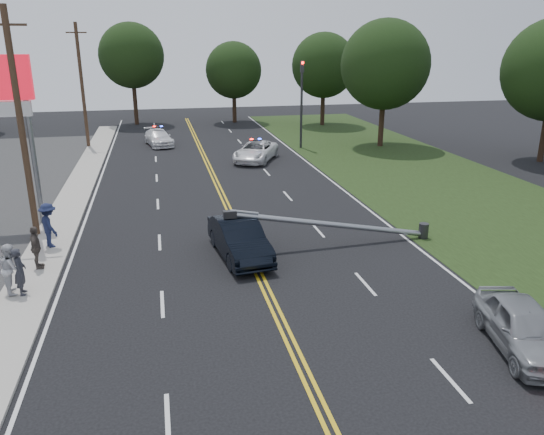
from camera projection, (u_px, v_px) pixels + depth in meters
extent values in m
plane|color=black|center=(296.00, 355.00, 15.20)|extent=(120.00, 120.00, 0.00)
cube|color=#A7A297|center=(48.00, 249.00, 22.75)|extent=(1.80, 70.00, 0.12)
cube|color=black|center=(501.00, 216.00, 27.19)|extent=(12.00, 80.00, 0.01)
cube|color=gold|center=(241.00, 236.00, 24.46)|extent=(0.36, 80.00, 0.00)
cylinder|color=gray|center=(33.00, 153.00, 25.18)|extent=(0.24, 0.24, 7.00)
cylinder|color=#2D2D30|center=(301.00, 106.00, 43.57)|extent=(0.20, 0.20, 7.00)
cube|color=#2D2D30|center=(302.00, 67.00, 42.58)|extent=(0.28, 0.28, 0.90)
sphere|color=#FF0C07|center=(303.00, 63.00, 42.34)|extent=(0.22, 0.22, 0.22)
cylinder|color=#2D2D30|center=(423.00, 231.00, 24.14)|extent=(0.44, 0.44, 0.70)
cylinder|color=gray|center=(331.00, 225.00, 23.04)|extent=(8.90, 0.24, 1.80)
cube|color=#2D2D30|center=(230.00, 214.00, 21.90)|extent=(0.55, 0.32, 0.30)
cylinder|color=#382619|center=(21.00, 128.00, 22.88)|extent=(0.28, 0.28, 10.00)
cube|color=#382619|center=(6.00, 25.00, 21.54)|extent=(1.60, 0.10, 0.10)
cylinder|color=#382619|center=(82.00, 87.00, 43.26)|extent=(0.28, 0.28, 10.00)
cube|color=#382619|center=(76.00, 32.00, 41.93)|extent=(1.60, 0.10, 0.10)
cylinder|color=black|center=(135.00, 105.00, 56.60)|extent=(0.44, 0.44, 4.13)
sphere|color=black|center=(131.00, 56.00, 55.00)|extent=(6.69, 6.69, 6.69)
cylinder|color=black|center=(234.00, 107.00, 58.19)|extent=(0.44, 0.44, 3.24)
sphere|color=black|center=(234.00, 70.00, 56.93)|extent=(6.00, 6.00, 6.00)
cylinder|color=black|center=(323.00, 108.00, 56.31)|extent=(0.44, 0.44, 3.57)
sphere|color=black|center=(324.00, 65.00, 54.93)|extent=(6.66, 6.66, 6.66)
cylinder|color=black|center=(381.00, 123.00, 44.86)|extent=(0.44, 0.44, 3.90)
sphere|color=black|center=(385.00, 65.00, 43.35)|extent=(7.28, 7.28, 7.28)
cylinder|color=black|center=(544.00, 136.00, 39.04)|extent=(0.44, 0.44, 3.84)
imported|color=black|center=(239.00, 239.00, 21.93)|extent=(2.24, 4.94, 1.57)
imported|color=gray|center=(523.00, 327.00, 15.31)|extent=(2.58, 4.50, 1.44)
imported|color=white|center=(256.00, 151.00, 39.63)|extent=(4.48, 5.69, 1.44)
imported|color=silver|center=(159.00, 138.00, 45.48)|extent=(2.75, 4.89, 1.34)
imported|color=#292A31|center=(20.00, 271.00, 18.37)|extent=(0.49, 0.67, 1.71)
imported|color=silver|center=(11.00, 268.00, 18.49)|extent=(0.89, 1.02, 1.81)
imported|color=#192040|center=(49.00, 225.00, 22.63)|extent=(1.25, 1.45, 1.94)
imported|color=#544A43|center=(36.00, 248.00, 20.48)|extent=(0.52, 1.04, 1.72)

